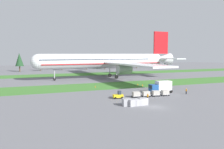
{
  "coord_description": "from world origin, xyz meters",
  "views": [
    {
      "loc": [
        -26.73,
        -42.32,
        11.76
      ],
      "look_at": [
        3.43,
        34.97,
        4.0
      ],
      "focal_mm": 36.4,
      "sensor_mm": 36.0,
      "label": 1
    }
  ],
  "objects_px": {
    "cargo_dolly_third": "(156,93)",
    "taxiway_marker_2": "(95,86)",
    "cargo_dolly_second": "(146,93)",
    "taxiway_marker_3": "(138,84)",
    "catering_truck": "(161,87)",
    "taxiway_marker_0": "(163,85)",
    "airliner": "(109,61)",
    "uld_container_2": "(127,102)",
    "ground_crew_marshaller": "(186,91)",
    "ground_crew_loader": "(148,97)",
    "taxiway_marker_1": "(142,85)",
    "uld_container_0": "(132,103)",
    "baggage_tug": "(118,95)",
    "cargo_dolly_fourth": "(165,92)",
    "uld_container_3": "(143,101)",
    "cargo_dolly_lead": "(136,94)",
    "uld_container_1": "(138,102)"
  },
  "relations": [
    {
      "from": "cargo_dolly_third",
      "to": "taxiway_marker_2",
      "type": "distance_m",
      "value": 24.25
    },
    {
      "from": "cargo_dolly_second",
      "to": "taxiway_marker_3",
      "type": "xyz_separation_m",
      "value": [
        8.68,
        21.26,
        -0.67
      ]
    },
    {
      "from": "catering_truck",
      "to": "taxiway_marker_0",
      "type": "bearing_deg",
      "value": -35.61
    },
    {
      "from": "airliner",
      "to": "uld_container_2",
      "type": "distance_m",
      "value": 58.12
    },
    {
      "from": "ground_crew_marshaller",
      "to": "ground_crew_loader",
      "type": "xyz_separation_m",
      "value": [
        -14.85,
        -3.59,
        0.0
      ]
    },
    {
      "from": "ground_crew_loader",
      "to": "taxiway_marker_1",
      "type": "bearing_deg",
      "value": 141.33
    },
    {
      "from": "uld_container_0",
      "to": "uld_container_2",
      "type": "relative_size",
      "value": 1.0
    },
    {
      "from": "taxiway_marker_0",
      "to": "taxiway_marker_3",
      "type": "relative_size",
      "value": 1.12
    },
    {
      "from": "cargo_dolly_second",
      "to": "ground_crew_marshaller",
      "type": "distance_m",
      "value": 12.98
    },
    {
      "from": "taxiway_marker_0",
      "to": "taxiway_marker_1",
      "type": "xyz_separation_m",
      "value": [
        -7.59,
        1.93,
        0.0
      ]
    },
    {
      "from": "taxiway_marker_1",
      "to": "taxiway_marker_3",
      "type": "distance_m",
      "value": 2.5
    },
    {
      "from": "baggage_tug",
      "to": "cargo_dolly_fourth",
      "type": "height_order",
      "value": "baggage_tug"
    },
    {
      "from": "ground_crew_marshaller",
      "to": "uld_container_0",
      "type": "relative_size",
      "value": 0.87
    },
    {
      "from": "airliner",
      "to": "cargo_dolly_fourth",
      "type": "height_order",
      "value": "airliner"
    },
    {
      "from": "catering_truck",
      "to": "uld_container_2",
      "type": "relative_size",
      "value": 3.5
    },
    {
      "from": "cargo_dolly_third",
      "to": "catering_truck",
      "type": "bearing_deg",
      "value": -42.39
    },
    {
      "from": "uld_container_2",
      "to": "taxiway_marker_1",
      "type": "xyz_separation_m",
      "value": [
        18.61,
        26.52,
        -0.54
      ]
    },
    {
      "from": "uld_container_3",
      "to": "taxiway_marker_1",
      "type": "bearing_deg",
      "value": 61.14
    },
    {
      "from": "catering_truck",
      "to": "cargo_dolly_lead",
      "type": "bearing_deg",
      "value": 109.65
    },
    {
      "from": "uld_container_0",
      "to": "uld_container_3",
      "type": "height_order",
      "value": "uld_container_3"
    },
    {
      "from": "baggage_tug",
      "to": "ground_crew_marshaller",
      "type": "distance_m",
      "value": 20.9
    },
    {
      "from": "uld_container_0",
      "to": "uld_container_1",
      "type": "distance_m",
      "value": 1.52
    },
    {
      "from": "ground_crew_marshaller",
      "to": "taxiway_marker_2",
      "type": "relative_size",
      "value": 2.96
    },
    {
      "from": "cargo_dolly_second",
      "to": "cargo_dolly_fourth",
      "type": "xyz_separation_m",
      "value": [
        5.78,
        -0.49,
        0.0
      ]
    },
    {
      "from": "uld_container_0",
      "to": "taxiway_marker_3",
      "type": "bearing_deg",
      "value": 60.2
    },
    {
      "from": "uld_container_0",
      "to": "taxiway_marker_3",
      "type": "xyz_separation_m",
      "value": [
        16.93,
        29.55,
        -0.54
      ]
    },
    {
      "from": "catering_truck",
      "to": "taxiway_marker_2",
      "type": "height_order",
      "value": "catering_truck"
    },
    {
      "from": "ground_crew_loader",
      "to": "uld_container_1",
      "type": "relative_size",
      "value": 0.87
    },
    {
      "from": "cargo_dolly_second",
      "to": "catering_truck",
      "type": "bearing_deg",
      "value": -58.17
    },
    {
      "from": "uld_container_1",
      "to": "uld_container_3",
      "type": "bearing_deg",
      "value": 2.42
    },
    {
      "from": "uld_container_1",
      "to": "taxiway_marker_0",
      "type": "bearing_deg",
      "value": 46.73
    },
    {
      "from": "ground_crew_marshaller",
      "to": "taxiway_marker_2",
      "type": "bearing_deg",
      "value": 45.66
    },
    {
      "from": "cargo_dolly_third",
      "to": "taxiway_marker_2",
      "type": "xyz_separation_m",
      "value": [
        -10.58,
        21.81,
        -0.63
      ]
    },
    {
      "from": "cargo_dolly_second",
      "to": "cargo_dolly_third",
      "type": "distance_m",
      "value": 2.9
    },
    {
      "from": "airliner",
      "to": "ground_crew_loader",
      "type": "bearing_deg",
      "value": 168.53
    },
    {
      "from": "cargo_dolly_lead",
      "to": "taxiway_marker_2",
      "type": "height_order",
      "value": "cargo_dolly_lead"
    },
    {
      "from": "cargo_dolly_second",
      "to": "uld_container_2",
      "type": "distance_m",
      "value": 12.01
    },
    {
      "from": "ground_crew_loader",
      "to": "taxiway_marker_2",
      "type": "distance_m",
      "value": 26.38
    },
    {
      "from": "uld_container_0",
      "to": "cargo_dolly_fourth",
      "type": "bearing_deg",
      "value": 29.1
    },
    {
      "from": "baggage_tug",
      "to": "catering_truck",
      "type": "bearing_deg",
      "value": -74.13
    },
    {
      "from": "cargo_dolly_lead",
      "to": "cargo_dolly_third",
      "type": "xyz_separation_m",
      "value": [
        5.78,
        -0.49,
        0.0
      ]
    },
    {
      "from": "taxiway_marker_1",
      "to": "cargo_dolly_second",
      "type": "bearing_deg",
      "value": -116.4
    },
    {
      "from": "cargo_dolly_third",
      "to": "uld_container_2",
      "type": "distance_m",
      "value": 14.23
    },
    {
      "from": "taxiway_marker_1",
      "to": "airliner",
      "type": "bearing_deg",
      "value": 94.58
    },
    {
      "from": "taxiway_marker_0",
      "to": "ground_crew_marshaller",
      "type": "bearing_deg",
      "value": -102.82
    },
    {
      "from": "cargo_dolly_second",
      "to": "taxiway_marker_0",
      "type": "height_order",
      "value": "cargo_dolly_second"
    },
    {
      "from": "baggage_tug",
      "to": "taxiway_marker_2",
      "type": "relative_size",
      "value": 4.59
    },
    {
      "from": "uld_container_0",
      "to": "taxiway_marker_2",
      "type": "distance_m",
      "value": 29.87
    },
    {
      "from": "cargo_dolly_fourth",
      "to": "uld_container_1",
      "type": "relative_size",
      "value": 1.16
    },
    {
      "from": "ground_crew_loader",
      "to": "ground_crew_marshaller",
      "type": "bearing_deg",
      "value": 90.98
    }
  ]
}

